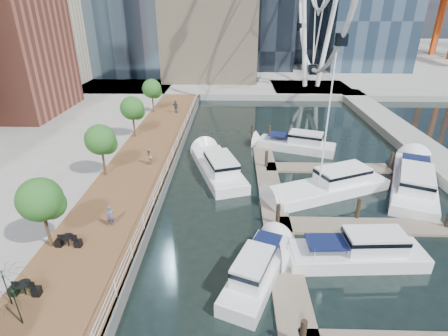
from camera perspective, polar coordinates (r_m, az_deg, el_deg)
ground at (r=19.60m, az=1.97°, el=-22.64°), size 520.00×520.00×0.00m
boardwalk at (r=32.68m, az=-14.10°, el=-1.18°), size 6.00×60.00×1.00m
seawall at (r=32.01m, az=-8.92°, el=-1.26°), size 0.25×60.00×1.00m
land_far at (r=116.07m, az=1.79°, el=17.98°), size 200.00×114.00×1.00m
breakwater at (r=41.34m, az=30.81°, el=1.52°), size 4.00×60.00×1.00m
pier at (r=68.21m, az=13.95°, el=12.39°), size 14.00×12.00×1.00m
railing at (r=31.60m, az=-9.22°, el=0.41°), size 0.10×60.00×1.05m
floating_docks at (r=28.31m, az=18.35°, el=-6.06°), size 16.00×34.00×2.60m
street_trees at (r=31.13m, az=-19.55°, el=4.37°), size 2.60×42.60×4.60m
cafe_tables at (r=20.00m, az=-31.65°, el=-20.55°), size 2.50×13.70×0.74m
yacht_foreground at (r=23.93m, az=20.48°, el=-14.13°), size 9.31×2.98×2.15m
pedestrian_near at (r=24.61m, az=-18.03°, el=-7.52°), size 0.61×0.46×1.53m
pedestrian_mid at (r=33.09m, az=-12.19°, el=1.80°), size 0.61×0.77×1.56m
pedestrian_far at (r=49.33m, az=-7.86°, el=9.89°), size 1.10×0.85×1.75m
moored_yachts at (r=30.23m, az=16.40°, el=-4.78°), size 24.51×32.89×11.50m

